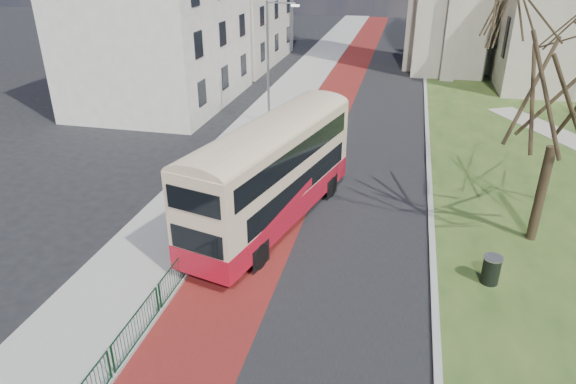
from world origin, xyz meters
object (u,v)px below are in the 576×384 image
(bus, at_px, (273,170))
(litter_bin, at_px, (491,270))
(winter_tree_near, at_px, (572,62))
(streetlamp, at_px, (270,58))

(bus, distance_m, litter_bin, 9.41)
(winter_tree_near, bearing_deg, streetlamp, 140.09)
(winter_tree_near, distance_m, litter_bin, 8.04)
(bus, height_order, winter_tree_near, winter_tree_near)
(streetlamp, distance_m, winter_tree_near, 19.12)
(litter_bin, bearing_deg, bus, 163.74)
(streetlamp, height_order, bus, streetlamp)
(streetlamp, bearing_deg, litter_bin, -51.92)
(winter_tree_near, relative_size, litter_bin, 9.72)
(winter_tree_near, height_order, litter_bin, winter_tree_near)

